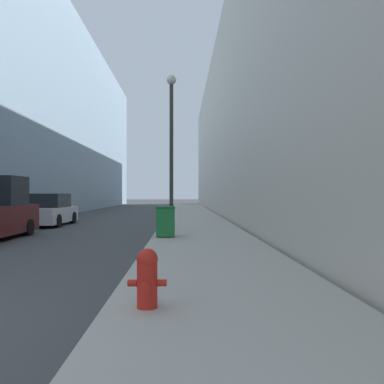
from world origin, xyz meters
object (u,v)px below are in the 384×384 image
at_px(fire_hydrant, 147,276).
at_px(parked_sedan_near, 49,211).
at_px(lamppost, 171,141).
at_px(trash_bin, 166,221).

relative_size(fire_hydrant, parked_sedan_near, 0.18).
xyz_separation_m(fire_hydrant, lamppost, (-0.01, 11.27, 3.35)).
bearing_deg(parked_sedan_near, fire_hydrant, -66.20).
relative_size(fire_hydrant, trash_bin, 0.74).
bearing_deg(lamppost, parked_sedan_near, 153.25).
bearing_deg(fire_hydrant, trash_bin, 90.81).
distance_m(fire_hydrant, parked_sedan_near, 15.83).
bearing_deg(fire_hydrant, parked_sedan_near, 113.80).
distance_m(lamppost, parked_sedan_near, 7.81).
relative_size(trash_bin, lamppost, 0.16).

